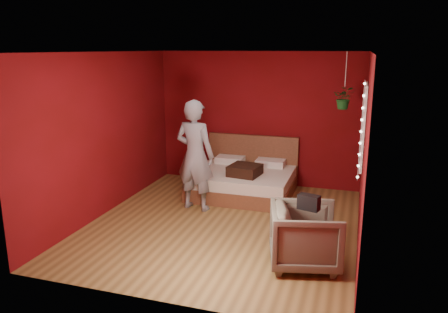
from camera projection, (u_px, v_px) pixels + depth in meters
floor at (223, 224)px, 6.78m from camera, size 4.50×4.50×0.00m
room_walls at (223, 117)px, 6.38m from camera, size 4.04×4.54×2.62m
window at (363, 126)px, 6.68m from camera, size 0.05×0.97×1.27m
fairy_lights at (361, 132)px, 6.20m from camera, size 0.04×0.04×1.45m
bed at (244, 180)px, 8.15m from camera, size 1.80×1.53×0.99m
person at (195, 155)px, 7.21m from camera, size 0.73×0.53×1.86m
armchair at (305, 236)px, 5.41m from camera, size 1.02×1.00×0.77m
handbag at (309, 202)px, 5.22m from camera, size 0.28×0.19×0.18m
throw_pillow at (245, 170)px, 7.76m from camera, size 0.58×0.58×0.18m
hanging_plant at (344, 98)px, 7.12m from camera, size 0.35×0.31×0.92m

